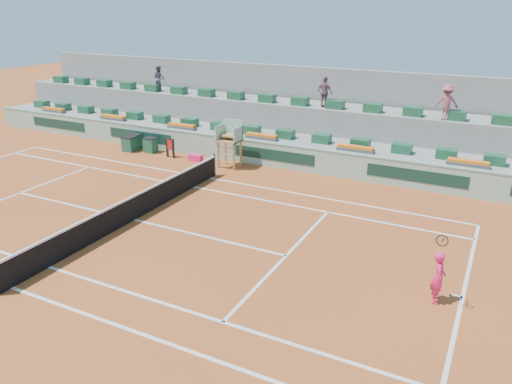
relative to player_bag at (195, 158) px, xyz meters
The scene contains 20 objects.
ground 7.81m from the player_bag, 73.99° to the right, with size 90.00×90.00×0.00m, color #91431C.
seating_tier_lower 3.88m from the player_bag, 56.00° to the left, with size 36.00×4.00×1.20m, color gray.
seating_tier_upper 5.37m from the player_bag, 65.80° to the left, with size 36.00×2.40×2.60m, color gray.
stadium_back_wall 7.04m from the player_bag, 71.38° to the left, with size 36.00×0.40×4.40m, color gray.
player_bag is the anchor object (origin of this frame).
spectator_left 7.79m from the player_bag, 141.03° to the left, with size 0.77×0.60×1.58m, color #50505D.
spectator_mid 7.67m from the player_bag, 37.08° to the left, with size 0.96×0.40×1.64m, color #795161.
spectator_right 12.76m from the player_bag, 18.79° to the left, with size 1.08×0.62×1.67m, color #994C58.
court_lines 7.81m from the player_bag, 73.99° to the right, with size 23.89×11.09×0.01m.
tennis_net 7.82m from the player_bag, 73.99° to the right, with size 0.10×11.97×1.10m.
advertising_hoarding 2.44m from the player_bag, 24.46° to the left, with size 36.00×0.34×1.26m.
umpire_chair 2.55m from the player_bag, ahead, with size 1.10×0.90×2.40m.
seat_row_lower 3.39m from the player_bag, 46.80° to the left, with size 32.90×0.60×0.44m.
seat_row_upper 5.41m from the player_bag, 62.81° to the left, with size 32.90×0.60×0.44m.
flower_planters 2.00m from the player_bag, 66.35° to the left, with size 26.80×0.36×0.28m.
drink_cooler_a 3.14m from the player_bag, behind, with size 0.67×0.58×0.84m.
drink_cooler_b 4.33m from the player_bag, behind, with size 0.72×0.62×0.84m.
drink_cooler_c 4.44m from the player_bag, behind, with size 0.72×0.62×0.84m.
towel_rack 1.63m from the player_bag, behind, with size 0.56×0.09×1.03m.
tennis_player 15.61m from the player_bag, 31.07° to the right, with size 0.48×0.87×2.28m.
Camera 1 is at (12.18, -13.52, 7.87)m, focal length 35.00 mm.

